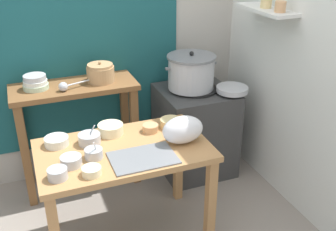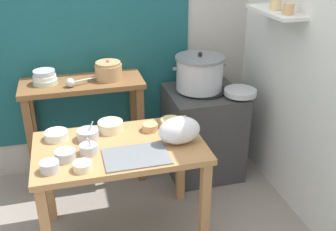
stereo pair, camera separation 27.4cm
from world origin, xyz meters
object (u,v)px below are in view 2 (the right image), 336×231
object	(u,v)px
serving_tray	(136,156)
wide_pan	(240,92)
back_shelf_table	(84,107)
stove_block	(202,132)
prep_bowl_0	(56,135)
prep_bowl_8	(50,166)
prep_bowl_3	(171,123)
prep_bowl_4	(65,155)
prep_bowl_7	(89,149)
prep_table	(120,160)
prep_bowl_1	(150,127)
clay_pot	(108,71)
ladle	(71,82)
bowl_stack_enamel	(45,77)
plastic_bag	(179,130)
prep_bowl_5	(83,166)
steamer_pot	(200,73)
prep_bowl_2	(88,134)
prep_bowl_6	(111,126)

from	to	relation	value
serving_tray	wide_pan	xyz separation A→B (m)	(0.97, 0.63, 0.08)
back_shelf_table	stove_block	xyz separation A→B (m)	(0.98, -0.13, -0.30)
prep_bowl_0	prep_bowl_8	bearing A→B (deg)	-96.17
back_shelf_table	prep_bowl_3	bearing A→B (deg)	-46.52
prep_bowl_4	wide_pan	bearing A→B (deg)	21.60
prep_bowl_7	prep_table	bearing A→B (deg)	14.71
prep_bowl_1	prep_bowl_4	distance (m)	0.63
clay_pot	ladle	xyz separation A→B (m)	(-0.30, -0.10, -0.03)
bowl_stack_enamel	plastic_bag	bearing A→B (deg)	-45.96
ladle	prep_bowl_8	distance (m)	0.90
plastic_bag	prep_bowl_5	bearing A→B (deg)	-165.83
back_shelf_table	clay_pot	size ratio (longest dim) A/B	4.47
ladle	prep_bowl_4	bearing A→B (deg)	-96.63
clay_pot	prep_bowl_4	world-z (taller)	clay_pot
back_shelf_table	prep_bowl_5	world-z (taller)	back_shelf_table
steamer_pot	clay_pot	xyz separation A→B (m)	(-0.73, 0.11, 0.05)
ladle	prep_bowl_2	size ratio (longest dim) A/B	1.77
prep_bowl_7	ladle	bearing A→B (deg)	94.29
stove_block	steamer_pot	distance (m)	0.54
plastic_bag	prep_bowl_3	size ratio (longest dim) A/B	1.84
clay_pot	prep_bowl_5	xyz separation A→B (m)	(-0.29, -1.00, -0.22)
prep_bowl_4	prep_bowl_1	bearing A→B (deg)	22.69
plastic_bag	prep_bowl_8	bearing A→B (deg)	-171.20
clay_pot	ladle	distance (m)	0.31
back_shelf_table	steamer_pot	size ratio (longest dim) A/B	2.13
prep_bowl_0	plastic_bag	bearing A→B (deg)	-18.72
prep_bowl_3	prep_bowl_5	size ratio (longest dim) A/B	1.33
plastic_bag	steamer_pot	bearing A→B (deg)	62.14
prep_bowl_5	prep_bowl_6	bearing A→B (deg)	63.75
plastic_bag	prep_bowl_3	world-z (taller)	plastic_bag
wide_pan	prep_bowl_3	size ratio (longest dim) A/B	1.73
clay_pot	prep_bowl_7	world-z (taller)	clay_pot
prep_bowl_2	prep_table	bearing A→B (deg)	-35.40
prep_bowl_4	stove_block	bearing A→B (deg)	32.38
back_shelf_table	prep_bowl_3	size ratio (longest dim) A/B	6.38
ladle	serving_tray	distance (m)	0.93
back_shelf_table	prep_bowl_8	size ratio (longest dim) A/B	8.54
prep_table	back_shelf_table	world-z (taller)	back_shelf_table
stove_block	wide_pan	xyz separation A→B (m)	(0.24, -0.18, 0.42)
prep_bowl_5	prep_bowl_1	bearing A→B (deg)	38.25
wide_pan	prep_bowl_7	world-z (taller)	prep_bowl_7
back_shelf_table	bowl_stack_enamel	world-z (taller)	bowl_stack_enamel
ladle	prep_bowl_7	size ratio (longest dim) A/B	1.94
plastic_bag	stove_block	bearing A→B (deg)	59.05
ladle	serving_tray	world-z (taller)	ladle
prep_table	prep_bowl_4	world-z (taller)	prep_bowl_4
back_shelf_table	steamer_pot	distance (m)	0.98
serving_tray	prep_bowl_4	bearing A→B (deg)	169.08
serving_tray	prep_bowl_8	xyz separation A→B (m)	(-0.51, -0.03, 0.03)
prep_bowl_7	prep_bowl_8	distance (m)	0.27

